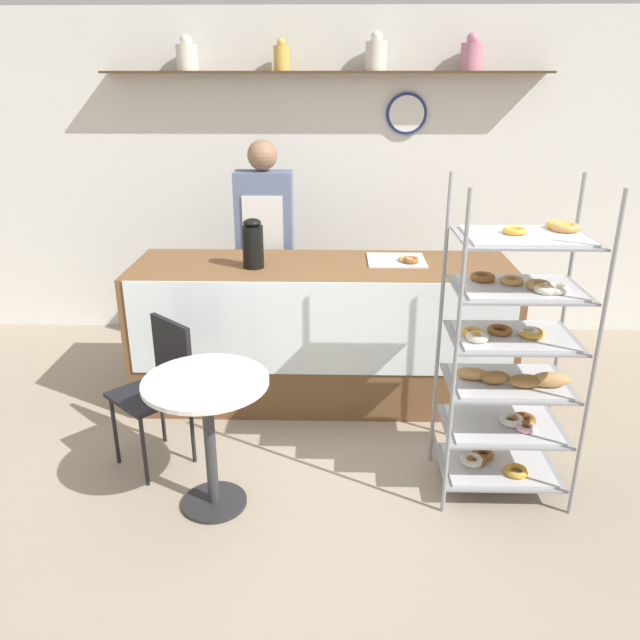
{
  "coord_description": "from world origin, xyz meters",
  "views": [
    {
      "loc": [
        0.08,
        -3.07,
        2.17
      ],
      "look_at": [
        0.0,
        0.35,
        0.84
      ],
      "focal_mm": 35.0,
      "sensor_mm": 36.0,
      "label": 1
    }
  ],
  "objects_px": {
    "person_worker": "(265,245)",
    "cafe_chair": "(161,378)",
    "cafe_table": "(208,413)",
    "donut_tray_counter": "(402,260)",
    "pastry_rack": "(511,358)",
    "coffee_carafe": "(253,244)"
  },
  "relations": [
    {
      "from": "pastry_rack",
      "to": "cafe_chair",
      "type": "xyz_separation_m",
      "value": [
        -1.94,
        0.24,
        -0.26
      ]
    },
    {
      "from": "pastry_rack",
      "to": "donut_tray_counter",
      "type": "xyz_separation_m",
      "value": [
        -0.47,
        1.15,
        0.21
      ]
    },
    {
      "from": "person_worker",
      "to": "cafe_chair",
      "type": "bearing_deg",
      "value": -108.32
    },
    {
      "from": "person_worker",
      "to": "donut_tray_counter",
      "type": "bearing_deg",
      "value": -27.29
    },
    {
      "from": "cafe_chair",
      "to": "donut_tray_counter",
      "type": "relative_size",
      "value": 2.2
    },
    {
      "from": "pastry_rack",
      "to": "person_worker",
      "type": "relative_size",
      "value": 0.98
    },
    {
      "from": "cafe_table",
      "to": "cafe_chair",
      "type": "distance_m",
      "value": 0.58
    },
    {
      "from": "person_worker",
      "to": "donut_tray_counter",
      "type": "distance_m",
      "value": 1.13
    },
    {
      "from": "pastry_rack",
      "to": "cafe_table",
      "type": "bearing_deg",
      "value": -172.61
    },
    {
      "from": "cafe_chair",
      "to": "donut_tray_counter",
      "type": "xyz_separation_m",
      "value": [
        1.47,
        0.91,
        0.47
      ]
    },
    {
      "from": "cafe_table",
      "to": "coffee_carafe",
      "type": "bearing_deg",
      "value": 85.04
    },
    {
      "from": "coffee_carafe",
      "to": "person_worker",
      "type": "bearing_deg",
      "value": 89.68
    },
    {
      "from": "cafe_chair",
      "to": "coffee_carafe",
      "type": "height_order",
      "value": "coffee_carafe"
    },
    {
      "from": "cafe_table",
      "to": "cafe_chair",
      "type": "height_order",
      "value": "cafe_chair"
    },
    {
      "from": "donut_tray_counter",
      "to": "cafe_table",
      "type": "bearing_deg",
      "value": -129.32
    },
    {
      "from": "donut_tray_counter",
      "to": "cafe_chair",
      "type": "bearing_deg",
      "value": -148.39
    },
    {
      "from": "pastry_rack",
      "to": "coffee_carafe",
      "type": "distance_m",
      "value": 1.82
    },
    {
      "from": "cafe_table",
      "to": "donut_tray_counter",
      "type": "xyz_separation_m",
      "value": [
        1.11,
        1.36,
        0.44
      ]
    },
    {
      "from": "person_worker",
      "to": "donut_tray_counter",
      "type": "xyz_separation_m",
      "value": [
        1.0,
        -0.52,
        0.04
      ]
    },
    {
      "from": "coffee_carafe",
      "to": "cafe_chair",
      "type": "bearing_deg",
      "value": -121.72
    },
    {
      "from": "person_worker",
      "to": "cafe_chair",
      "type": "xyz_separation_m",
      "value": [
        -0.47,
        -1.42,
        -0.43
      ]
    },
    {
      "from": "cafe_table",
      "to": "coffee_carafe",
      "type": "height_order",
      "value": "coffee_carafe"
    }
  ]
}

